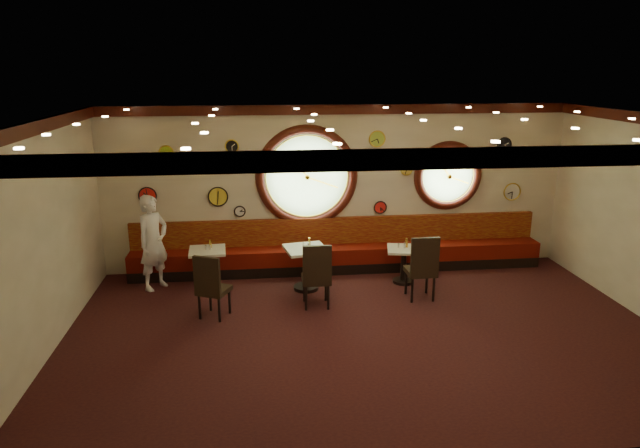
% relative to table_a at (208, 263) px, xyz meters
% --- Properties ---
extents(floor, '(9.00, 6.00, 0.00)m').
position_rel_table_a_xyz_m(floor, '(2.48, -2.16, -0.45)').
color(floor, black).
rests_on(floor, ground).
extents(ceiling, '(9.00, 6.00, 0.02)m').
position_rel_table_a_xyz_m(ceiling, '(2.48, -2.16, 2.75)').
color(ceiling, '#B48433').
rests_on(ceiling, wall_back).
extents(wall_back, '(9.00, 0.02, 3.20)m').
position_rel_table_a_xyz_m(wall_back, '(2.48, 0.84, 1.15)').
color(wall_back, beige).
rests_on(wall_back, floor).
extents(wall_front, '(9.00, 0.02, 3.20)m').
position_rel_table_a_xyz_m(wall_front, '(2.48, -5.16, 1.15)').
color(wall_front, beige).
rests_on(wall_front, floor).
extents(wall_left, '(0.02, 6.00, 3.20)m').
position_rel_table_a_xyz_m(wall_left, '(-2.02, -2.16, 1.15)').
color(wall_left, beige).
rests_on(wall_left, floor).
extents(molding_back, '(9.00, 0.10, 0.18)m').
position_rel_table_a_xyz_m(molding_back, '(2.48, 0.79, 2.66)').
color(molding_back, '#38100A').
rests_on(molding_back, wall_back).
extents(molding_front, '(9.00, 0.10, 0.18)m').
position_rel_table_a_xyz_m(molding_front, '(2.48, -5.11, 2.66)').
color(molding_front, '#38100A').
rests_on(molding_front, wall_back).
extents(molding_left, '(0.10, 6.00, 0.18)m').
position_rel_table_a_xyz_m(molding_left, '(-1.97, -2.16, 2.66)').
color(molding_left, '#38100A').
rests_on(molding_left, wall_back).
extents(banquette_base, '(8.00, 0.55, 0.20)m').
position_rel_table_a_xyz_m(banquette_base, '(2.48, 0.56, -0.35)').
color(banquette_base, black).
rests_on(banquette_base, floor).
extents(banquette_seat, '(8.00, 0.55, 0.30)m').
position_rel_table_a_xyz_m(banquette_seat, '(2.48, 0.56, -0.10)').
color(banquette_seat, '#580D07').
rests_on(banquette_seat, banquette_base).
extents(banquette_back, '(8.00, 0.10, 0.55)m').
position_rel_table_a_xyz_m(banquette_back, '(2.48, 0.78, 0.30)').
color(banquette_back, '#630709').
rests_on(banquette_back, wall_back).
extents(porthole_left_glass, '(1.66, 0.02, 1.66)m').
position_rel_table_a_xyz_m(porthole_left_glass, '(1.88, 0.84, 1.40)').
color(porthole_left_glass, '#84AC67').
rests_on(porthole_left_glass, wall_back).
extents(porthole_left_frame, '(1.98, 0.18, 1.98)m').
position_rel_table_a_xyz_m(porthole_left_frame, '(1.88, 0.82, 1.40)').
color(porthole_left_frame, '#38100A').
rests_on(porthole_left_frame, wall_back).
extents(porthole_left_ring, '(1.61, 0.03, 1.61)m').
position_rel_table_a_xyz_m(porthole_left_ring, '(1.88, 0.79, 1.40)').
color(porthole_left_ring, yellow).
rests_on(porthole_left_ring, wall_back).
extents(porthole_right_glass, '(1.10, 0.02, 1.10)m').
position_rel_table_a_xyz_m(porthole_right_glass, '(4.68, 0.84, 1.35)').
color(porthole_right_glass, '#84AC67').
rests_on(porthole_right_glass, wall_back).
extents(porthole_right_frame, '(1.38, 0.18, 1.38)m').
position_rel_table_a_xyz_m(porthole_right_frame, '(4.68, 0.82, 1.35)').
color(porthole_right_frame, '#38100A').
rests_on(porthole_right_frame, wall_back).
extents(porthole_right_ring, '(1.09, 0.03, 1.09)m').
position_rel_table_a_xyz_m(porthole_right_ring, '(4.68, 0.79, 1.35)').
color(porthole_right_ring, yellow).
rests_on(porthole_right_ring, wall_back).
extents(wall_clock_0, '(0.26, 0.03, 0.26)m').
position_rel_table_a_xyz_m(wall_clock_0, '(-0.72, 0.80, 1.90)').
color(wall_clock_0, '#A3C928').
rests_on(wall_clock_0, wall_back).
extents(wall_clock_1, '(0.24, 0.03, 0.24)m').
position_rel_table_a_xyz_m(wall_clock_1, '(3.33, 0.80, 0.75)').
color(wall_clock_1, red).
rests_on(wall_clock_1, wall_back).
extents(wall_clock_2, '(0.24, 0.03, 0.24)m').
position_rel_table_a_xyz_m(wall_clock_2, '(0.48, 0.80, 2.00)').
color(wall_clock_2, black).
rests_on(wall_clock_2, wall_back).
extents(wall_clock_3, '(0.30, 0.03, 0.30)m').
position_rel_table_a_xyz_m(wall_clock_3, '(3.23, 0.80, 2.10)').
color(wall_clock_3, '#9DBC3A').
rests_on(wall_clock_3, wall_back).
extents(wall_clock_4, '(0.36, 0.03, 0.36)m').
position_rel_table_a_xyz_m(wall_clock_4, '(0.18, 0.80, 1.05)').
color(wall_clock_4, yellow).
rests_on(wall_clock_4, wall_back).
extents(wall_clock_5, '(0.22, 0.03, 0.22)m').
position_rel_table_a_xyz_m(wall_clock_5, '(3.83, 0.80, 1.50)').
color(wall_clock_5, gold).
rests_on(wall_clock_5, wall_back).
extents(wall_clock_6, '(0.34, 0.03, 0.34)m').
position_rel_table_a_xyz_m(wall_clock_6, '(6.03, 0.80, 1.00)').
color(wall_clock_6, silver).
rests_on(wall_clock_6, wall_back).
extents(wall_clock_7, '(0.32, 0.03, 0.32)m').
position_rel_table_a_xyz_m(wall_clock_7, '(-1.12, 0.80, 1.10)').
color(wall_clock_7, red).
rests_on(wall_clock_7, wall_back).
extents(wall_clock_8, '(0.28, 0.03, 0.28)m').
position_rel_table_a_xyz_m(wall_clock_8, '(5.78, 0.80, 1.95)').
color(wall_clock_8, black).
rests_on(wall_clock_8, wall_back).
extents(wall_clock_9, '(0.20, 0.03, 0.20)m').
position_rel_table_a_xyz_m(wall_clock_9, '(0.58, 0.80, 0.75)').
color(wall_clock_9, silver).
rests_on(wall_clock_9, wall_back).
extents(table_a, '(0.68, 0.68, 0.71)m').
position_rel_table_a_xyz_m(table_a, '(0.00, 0.00, 0.00)').
color(table_a, black).
rests_on(table_a, floor).
extents(table_b, '(0.83, 0.83, 0.78)m').
position_rel_table_a_xyz_m(table_b, '(1.75, -0.34, 0.05)').
color(table_b, black).
rests_on(table_b, floor).
extents(table_c, '(0.72, 0.72, 0.67)m').
position_rel_table_a_xyz_m(table_c, '(3.58, -0.21, -0.02)').
color(table_c, black).
rests_on(table_c, floor).
extents(chair_a, '(0.59, 0.59, 0.66)m').
position_rel_table_a_xyz_m(chair_a, '(0.15, -1.40, 0.16)').
color(chair_a, black).
rests_on(chair_a, floor).
extents(chair_b, '(0.48, 0.48, 0.69)m').
position_rel_table_a_xyz_m(chair_b, '(1.85, -1.17, 0.19)').
color(chair_b, black).
rests_on(chair_b, floor).
extents(chair_c, '(0.49, 0.49, 0.71)m').
position_rel_table_a_xyz_m(chair_c, '(3.67, -1.05, 0.21)').
color(chair_c, black).
rests_on(chair_c, floor).
extents(condiment_a_salt, '(0.03, 0.03, 0.09)m').
position_rel_table_a_xyz_m(condiment_a_salt, '(-0.02, 0.00, 0.30)').
color(condiment_a_salt, silver).
rests_on(condiment_a_salt, table_a).
extents(condiment_b_salt, '(0.03, 0.03, 0.09)m').
position_rel_table_a_xyz_m(condiment_b_salt, '(1.71, -0.28, 0.38)').
color(condiment_b_salt, silver).
rests_on(condiment_b_salt, table_b).
extents(condiment_c_salt, '(0.03, 0.03, 0.09)m').
position_rel_table_a_xyz_m(condiment_c_salt, '(3.48, -0.16, 0.26)').
color(condiment_c_salt, silver).
rests_on(condiment_c_salt, table_c).
extents(condiment_a_pepper, '(0.03, 0.03, 0.09)m').
position_rel_table_a_xyz_m(condiment_a_pepper, '(0.05, -0.01, 0.31)').
color(condiment_a_pepper, silver).
rests_on(condiment_a_pepper, table_a).
extents(condiment_b_pepper, '(0.04, 0.04, 0.11)m').
position_rel_table_a_xyz_m(condiment_b_pepper, '(1.79, -0.39, 0.39)').
color(condiment_b_pepper, silver).
rests_on(condiment_b_pepper, table_b).
extents(condiment_c_pepper, '(0.04, 0.04, 0.10)m').
position_rel_table_a_xyz_m(condiment_c_pepper, '(3.59, -0.20, 0.27)').
color(condiment_c_pepper, silver).
rests_on(condiment_c_pepper, table_c).
extents(condiment_a_bottle, '(0.05, 0.05, 0.15)m').
position_rel_table_a_xyz_m(condiment_a_bottle, '(0.05, 0.12, 0.34)').
color(condiment_a_bottle, gold).
rests_on(condiment_a_bottle, table_a).
extents(condiment_b_bottle, '(0.05, 0.05, 0.15)m').
position_rel_table_a_xyz_m(condiment_b_bottle, '(1.82, -0.23, 0.41)').
color(condiment_b_bottle, gold).
rests_on(condiment_b_bottle, table_b).
extents(condiment_c_bottle, '(0.05, 0.05, 0.17)m').
position_rel_table_a_xyz_m(condiment_c_bottle, '(3.63, -0.16, 0.31)').
color(condiment_c_bottle, gold).
rests_on(condiment_c_bottle, table_c).
extents(waiter, '(0.72, 0.75, 1.72)m').
position_rel_table_a_xyz_m(waiter, '(-0.94, 0.04, 0.42)').
color(waiter, white).
rests_on(waiter, floor).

